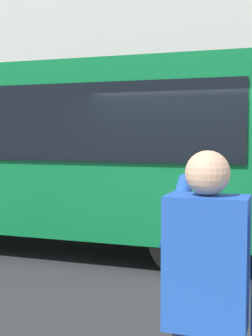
{
  "coord_description": "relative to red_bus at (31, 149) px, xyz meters",
  "views": [
    {
      "loc": [
        -1.33,
        6.68,
        1.92
      ],
      "look_at": [
        1.12,
        -0.41,
        1.4
      ],
      "focal_mm": 50.26,
      "sensor_mm": 36.0,
      "label": 1
    }
  ],
  "objects": [
    {
      "name": "pedestrian_photographer",
      "position": [
        -3.94,
        5.03,
        -0.54
      ],
      "size": [
        0.53,
        0.52,
        1.7
      ],
      "color": "#1E2347",
      "rests_on": "sidewalk_curb"
    },
    {
      "name": "red_bus",
      "position": [
        0.0,
        0.0,
        0.0
      ],
      "size": [
        9.05,
        2.54,
        3.08
      ],
      "color": "#0F7238",
      "rests_on": "ground_plane"
    },
    {
      "name": "ground_plane",
      "position": [
        -2.98,
        0.63,
        -1.68
      ],
      "size": [
        60.0,
        60.0,
        0.0
      ],
      "primitive_type": "plane",
      "color": "#2B2B2D"
    }
  ]
}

